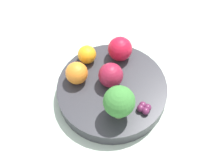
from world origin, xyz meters
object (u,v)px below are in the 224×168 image
(bowl, at_px, (112,91))
(orange_front, at_px, (77,73))
(broccoli, at_px, (119,102))
(apple_red, at_px, (120,49))
(grape_cluster, at_px, (144,108))
(apple_green, at_px, (113,75))
(orange_back, at_px, (87,55))

(bowl, bearing_deg, orange_front, 153.90)
(broccoli, relative_size, orange_front, 1.68)
(apple_red, distance_m, orange_front, 0.10)
(bowl, distance_m, grape_cluster, 0.08)
(broccoli, distance_m, apple_green, 0.07)
(broccoli, height_order, orange_front, broccoli)
(apple_green, bearing_deg, orange_back, 122.48)
(apple_green, bearing_deg, apple_red, 65.26)
(bowl, bearing_deg, orange_back, 115.90)
(apple_green, relative_size, grape_cluster, 1.77)
(apple_green, distance_m, grape_cluster, 0.09)
(apple_red, height_order, apple_green, apple_red)
(broccoli, distance_m, apple_red, 0.14)
(bowl, bearing_deg, broccoli, -89.40)
(orange_front, distance_m, orange_back, 0.05)
(broccoli, height_order, apple_red, broccoli)
(orange_back, relative_size, grape_cluster, 1.38)
(broccoli, distance_m, orange_front, 0.11)
(broccoli, bearing_deg, apple_green, 87.25)
(orange_front, bearing_deg, grape_cluster, -40.07)
(bowl, xyz_separation_m, apple_green, (0.00, 0.01, 0.04))
(apple_red, distance_m, apple_green, 0.07)
(bowl, relative_size, orange_back, 5.79)
(orange_front, bearing_deg, orange_back, 58.30)
(apple_red, xyz_separation_m, apple_green, (-0.03, -0.06, -0.00))
(broccoli, xyz_separation_m, grape_cluster, (0.05, -0.00, -0.04))
(orange_back, bearing_deg, apple_green, -57.52)
(bowl, relative_size, grape_cluster, 8.00)
(broccoli, height_order, grape_cluster, broccoli)
(apple_green, xyz_separation_m, orange_back, (-0.04, 0.06, -0.01))
(grape_cluster, bearing_deg, orange_back, 121.51)
(bowl, distance_m, broccoli, 0.08)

